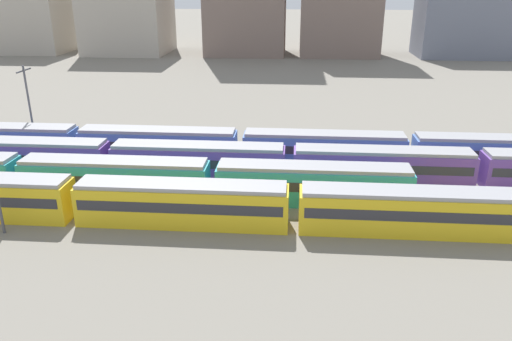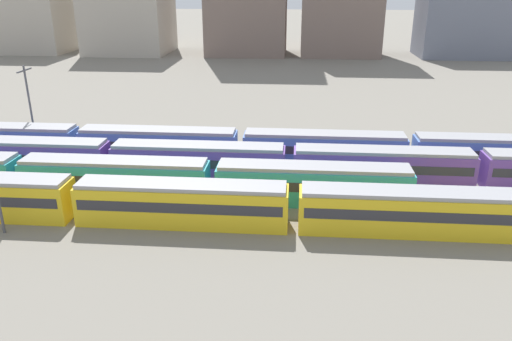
# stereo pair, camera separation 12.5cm
# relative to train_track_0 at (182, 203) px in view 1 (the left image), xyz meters

# --- Properties ---
(ground_plane) EXTENTS (600.00, 600.00, 0.00)m
(ground_plane) POSITION_rel_train_track_0_xyz_m (-20.49, 7.80, -1.90)
(ground_plane) COLOR slate
(train_track_0) EXTENTS (55.80, 3.06, 3.75)m
(train_track_0) POSITION_rel_train_track_0_xyz_m (0.00, 0.00, 0.00)
(train_track_0) COLOR yellow
(train_track_0) RESTS_ON ground_plane
(train_track_1) EXTENTS (55.80, 3.06, 3.75)m
(train_track_1) POSITION_rel_train_track_0_xyz_m (-7.69, 5.20, 0.00)
(train_track_1) COLOR teal
(train_track_1) RESTS_ON ground_plane
(train_track_2) EXTENTS (112.50, 3.06, 3.75)m
(train_track_2) POSITION_rel_train_track_0_xyz_m (27.78, 10.40, 0.00)
(train_track_2) COLOR #6B429E
(train_track_2) RESTS_ON ground_plane
(train_track_3) EXTENTS (93.60, 3.06, 3.75)m
(train_track_3) POSITION_rel_train_track_0_xyz_m (12.66, 15.60, 0.00)
(train_track_3) COLOR #4C70BC
(train_track_3) RESTS_ON ground_plane
(catenary_pole_3) EXTENTS (0.24, 3.20, 10.17)m
(catenary_pole_3) POSITION_rel_train_track_0_xyz_m (-22.72, 18.80, 3.73)
(catenary_pole_3) COLOR #4C4C51
(catenary_pole_3) RESTS_ON ground_plane
(distant_building_0) EXTENTS (25.63, 17.86, 21.01)m
(distant_building_0) POSITION_rel_train_track_0_xyz_m (-67.68, 101.95, 8.60)
(distant_building_0) COLOR #B2A899
(distant_building_0) RESTS_ON ground_plane
(distant_building_1) EXTENTS (21.68, 20.56, 27.24)m
(distant_building_1) POSITION_rel_train_track_0_xyz_m (-37.19, 101.95, 11.72)
(distant_building_1) COLOR #B2A899
(distant_building_1) RESTS_ON ground_plane
(distant_building_4) EXTENTS (25.60, 15.47, 19.47)m
(distant_building_4) POSITION_rel_train_track_0_xyz_m (53.98, 101.95, 7.83)
(distant_building_4) COLOR slate
(distant_building_4) RESTS_ON ground_plane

